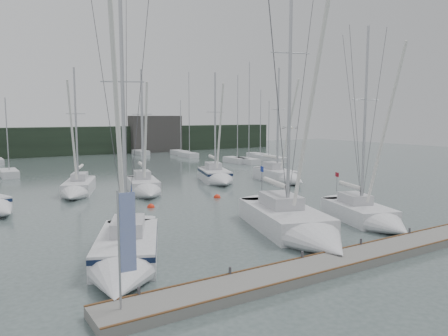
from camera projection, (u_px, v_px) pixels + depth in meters
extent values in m
plane|color=#465654|center=(280.00, 239.00, 24.81)|extent=(160.00, 160.00, 0.00)
cube|color=slate|center=(348.00, 260.00, 20.58)|extent=(24.00, 2.00, 0.40)
cube|color=black|center=(56.00, 141.00, 76.75)|extent=(90.00, 4.00, 5.00)
cube|color=#3A3735|center=(155.00, 134.00, 84.41)|extent=(10.00, 3.00, 7.00)
cube|color=silver|center=(236.00, 160.00, 65.25)|extent=(1.80, 4.50, 0.90)
cylinder|color=#A2A4AA|center=(238.00, 117.00, 64.05)|extent=(0.12, 0.12, 12.08)
cube|color=silver|center=(258.00, 156.00, 72.70)|extent=(1.80, 4.50, 0.90)
cylinder|color=#A2A4AA|center=(261.00, 122.00, 71.61)|extent=(0.12, 0.12, 10.43)
cube|color=silver|center=(266.00, 158.00, 69.06)|extent=(1.80, 4.50, 0.90)
cylinder|color=#A2A4AA|center=(269.00, 128.00, 68.08)|extent=(0.12, 0.12, 8.51)
cube|color=silver|center=(188.00, 155.00, 74.18)|extent=(1.80, 4.50, 0.90)
cylinder|color=#A2A4AA|center=(189.00, 113.00, 72.91)|extent=(0.12, 0.12, 13.42)
cube|color=silver|center=(180.00, 153.00, 78.64)|extent=(1.80, 4.50, 0.90)
cylinder|color=#A2A4AA|center=(181.00, 126.00, 77.63)|extent=(0.12, 0.12, 8.93)
cube|color=silver|center=(275.00, 160.00, 66.29)|extent=(1.80, 4.50, 0.90)
cylinder|color=#A2A4AA|center=(277.00, 122.00, 65.20)|extent=(0.12, 0.12, 10.38)
cube|color=silver|center=(141.00, 153.00, 78.84)|extent=(1.80, 4.50, 0.90)
cylinder|color=#A2A4AA|center=(141.00, 124.00, 77.81)|extent=(0.12, 0.12, 9.43)
cube|color=silver|center=(9.00, 174.00, 50.22)|extent=(1.80, 4.50, 0.90)
cylinder|color=#A2A4AA|center=(7.00, 134.00, 49.26)|extent=(0.12, 0.12, 8.21)
cube|color=silver|center=(247.00, 161.00, 64.13)|extent=(1.80, 4.50, 0.90)
cylinder|color=#A2A4AA|center=(249.00, 111.00, 62.84)|extent=(0.12, 0.12, 13.85)
cube|color=silver|center=(128.00, 249.00, 21.41)|extent=(5.23, 7.11, 1.46)
cone|color=silver|center=(118.00, 286.00, 16.83)|extent=(3.71, 3.70, 2.82)
cube|color=#B4B4B9|center=(128.00, 226.00, 21.76)|extent=(2.48, 3.01, 0.68)
cylinder|color=#A2A4AA|center=(123.00, 109.00, 20.14)|extent=(0.17, 0.17, 12.25)
cylinder|color=silver|center=(129.00, 205.00, 22.47)|extent=(1.55, 3.02, 0.27)
cube|color=#0E1935|center=(127.00, 240.00, 21.35)|extent=(5.25, 7.13, 0.24)
cube|color=#1B3198|center=(131.00, 188.00, 24.52)|extent=(0.23, 0.49, 0.35)
cube|color=silver|center=(284.00, 221.00, 27.06)|extent=(5.53, 8.31, 1.62)
cone|color=silver|center=(326.00, 246.00, 21.84)|extent=(4.27, 4.14, 3.46)
cube|color=#B4B4B9|center=(281.00, 200.00, 27.44)|extent=(2.71, 3.47, 0.76)
cylinder|color=#A2A4AA|center=(290.00, 80.00, 25.53)|extent=(0.19, 0.19, 15.50)
cylinder|color=silver|center=(275.00, 183.00, 28.27)|extent=(1.37, 3.65, 0.30)
cube|color=#1B3198|center=(262.00, 169.00, 30.60)|extent=(0.19, 0.57, 0.39)
cube|color=silver|center=(358.00, 214.00, 29.35)|extent=(4.23, 6.12, 1.34)
cone|color=silver|center=(395.00, 229.00, 25.53)|extent=(3.27, 3.08, 2.68)
cube|color=#B4B4B9|center=(355.00, 198.00, 29.66)|extent=(2.08, 2.57, 0.63)
cylinder|color=#A2A4AA|center=(365.00, 118.00, 28.21)|extent=(0.16, 0.16, 11.53)
cylinder|color=silver|center=(350.00, 185.00, 30.21)|extent=(1.06, 2.67, 0.25)
cube|color=maroon|center=(337.00, 175.00, 31.93)|extent=(0.16, 0.47, 0.32)
cone|color=silver|center=(3.00, 212.00, 29.78)|extent=(3.10, 2.91, 2.50)
cube|color=silver|center=(79.00, 188.00, 39.65)|extent=(4.18, 5.90, 1.39)
cone|color=silver|center=(72.00, 196.00, 35.86)|extent=(3.02, 3.02, 2.31)
cube|color=#B4B4B9|center=(80.00, 177.00, 39.99)|extent=(1.99, 2.49, 0.65)
cylinder|color=#A2A4AA|center=(76.00, 125.00, 38.60)|extent=(0.17, 0.17, 10.07)
cylinder|color=silver|center=(80.00, 167.00, 40.49)|extent=(1.23, 2.56, 0.26)
cube|color=silver|center=(143.00, 187.00, 39.82)|extent=(3.56, 5.38, 1.53)
cone|color=silver|center=(149.00, 194.00, 36.49)|extent=(2.89, 2.64, 2.46)
cube|color=#B4B4B9|center=(142.00, 175.00, 40.17)|extent=(1.78, 2.24, 0.72)
cylinder|color=#A2A4AA|center=(142.00, 125.00, 38.82)|extent=(0.18, 0.18, 9.79)
cylinder|color=silver|center=(141.00, 164.00, 40.51)|extent=(0.85, 2.41, 0.29)
cube|color=silver|center=(214.00, 176.00, 47.08)|extent=(4.31, 6.25, 1.53)
cone|color=silver|center=(223.00, 182.00, 43.14)|extent=(3.28, 3.16, 2.65)
cube|color=#B4B4B9|center=(213.00, 166.00, 47.43)|extent=(2.10, 2.63, 0.71)
cylinder|color=#A2A4AA|center=(215.00, 122.00, 45.99)|extent=(0.18, 0.18, 10.23)
cylinder|color=silver|center=(212.00, 157.00, 47.94)|extent=(1.15, 2.74, 0.28)
cube|color=#0E1935|center=(214.00, 172.00, 47.02)|extent=(4.34, 6.28, 0.25)
cube|color=silver|center=(275.00, 176.00, 47.11)|extent=(3.21, 5.70, 1.54)
cone|color=silver|center=(296.00, 181.00, 43.63)|extent=(2.83, 2.62, 2.57)
cube|color=#B4B4B9|center=(273.00, 165.00, 47.44)|extent=(1.67, 2.32, 0.72)
cylinder|color=#A2A4AA|center=(278.00, 119.00, 46.04)|extent=(0.19, 0.19, 10.70)
cylinder|color=silver|center=(270.00, 157.00, 47.85)|extent=(0.60, 2.67, 0.29)
sphere|color=red|center=(151.00, 207.00, 33.36)|extent=(0.57, 0.57, 0.57)
sphere|color=red|center=(217.00, 198.00, 37.33)|extent=(0.59, 0.59, 0.59)
cylinder|color=#A2A4AA|center=(119.00, 251.00, 14.65)|extent=(0.08, 0.08, 4.11)
cube|color=#1B3CAC|center=(128.00, 232.00, 14.73)|extent=(0.55, 0.06, 2.74)
ellipsoid|color=white|center=(290.00, 128.00, 28.72)|extent=(0.26, 0.50, 0.22)
cube|color=gray|center=(286.00, 128.00, 28.55)|extent=(0.50, 0.17, 0.12)
cube|color=gray|center=(293.00, 127.00, 28.89)|extent=(0.50, 0.17, 0.12)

